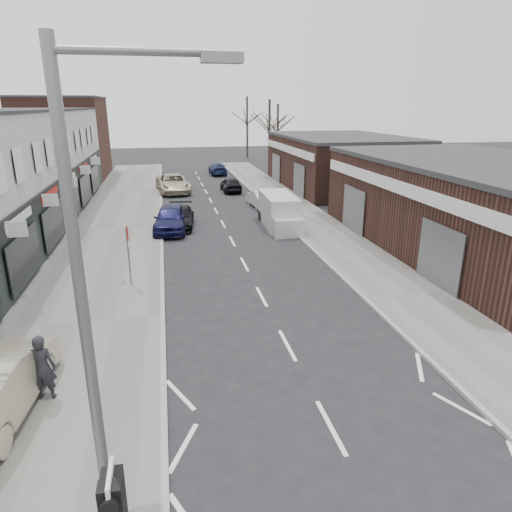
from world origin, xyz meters
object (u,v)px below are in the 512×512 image
pedestrian (42,367)px  parked_car_right_c (218,169)px  parked_car_right_a (261,198)px  parked_car_right_b (231,184)px  street_lamp (98,321)px  parked_car_left_a (171,218)px  parked_car_left_b (179,217)px  warning_sign (128,238)px  parked_car_left_c (173,183)px  white_van (279,212)px

pedestrian → parked_car_right_c: size_ratio=0.41×
parked_car_right_a → parked_car_right_b: size_ratio=1.00×
street_lamp → parked_car_left_a: street_lamp is taller
parked_car_left_a → parked_car_left_b: bearing=65.4°
warning_sign → parked_car_right_a: 17.24m
parked_car_right_b → parked_car_right_c: parked_car_right_b is taller
street_lamp → parked_car_right_a: 29.04m
pedestrian → parked_car_left_c: bearing=-90.8°
pedestrian → parked_car_left_a: bearing=-95.2°
parked_car_left_a → parked_car_right_a: bearing=46.5°
parked_car_left_b → warning_sign: bearing=-97.4°
street_lamp → parked_car_right_c: bearing=81.4°
parked_car_right_a → parked_car_right_c: 17.53m
warning_sign → parked_car_left_c: warning_sign is taller
street_lamp → parked_car_right_c: street_lamp is taller
street_lamp → parked_car_right_b: size_ratio=2.08×
parked_car_left_b → parked_car_right_c: 23.04m
white_van → parked_car_right_c: bearing=94.5°
parked_car_left_c → parked_car_right_a: parked_car_left_c is taller
pedestrian → parked_car_right_c: 40.96m
warning_sign → pedestrian: bearing=-102.8°
parked_car_left_b → parked_car_right_b: bearing=72.7°
street_lamp → parked_car_left_a: (1.18, 21.75, -3.83)m
parked_car_left_a → parked_car_right_b: size_ratio=1.21×
warning_sign → parked_car_left_a: (1.82, 8.95, -1.41)m
warning_sign → parked_car_right_c: bearing=77.0°
white_van → parked_car_right_b: (-1.20, 12.84, -0.31)m
white_van → parked_car_right_a: 6.17m
pedestrian → parked_car_right_b: 30.49m
parked_car_right_b → parked_car_right_c: bearing=-91.7°
white_van → parked_car_left_b: 6.33m
street_lamp → parked_car_left_c: street_lamp is taller
warning_sign → parked_car_left_a: warning_sign is taller
pedestrian → street_lamp: bearing=121.4°
street_lamp → warning_sign: 13.04m
white_van → street_lamp: bearing=-108.4°
street_lamp → pedestrian: (-2.36, 5.20, -3.61)m
warning_sign → parked_car_right_a: (8.66, 14.82, -1.56)m
street_lamp → parked_car_left_a: bearing=86.9°
white_van → parked_car_right_a: white_van is taller
warning_sign → parked_car_right_c: 33.20m
parked_car_left_a → parked_car_right_c: 24.04m
parked_car_left_c → parked_car_left_b: bearing=-95.3°
parked_car_left_c → parked_car_right_a: 9.69m
warning_sign → parked_car_right_c: size_ratio=0.62×
parked_car_left_b → white_van: bearing=-4.9°
street_lamp → parked_car_left_c: (1.69, 34.95, -3.83)m
pedestrian → parked_car_right_a: bearing=-107.9°
white_van → parked_car_right_c: white_van is taller
parked_car_right_a → warning_sign: bearing=56.1°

